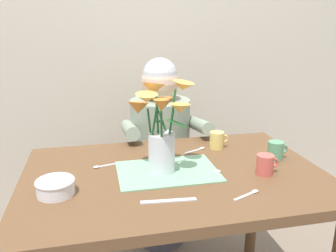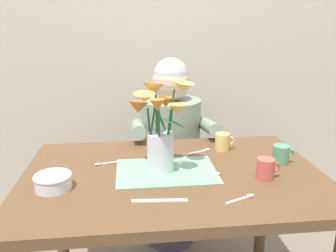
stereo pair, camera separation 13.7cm
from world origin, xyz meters
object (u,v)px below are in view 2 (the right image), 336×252
at_px(flower_vase, 159,127).
at_px(seated_person, 171,156).
at_px(dinner_knife, 160,201).
at_px(ceramic_mug, 281,154).
at_px(ceramic_bowl, 53,181).
at_px(coffee_cup, 223,142).
at_px(tea_cup, 266,169).

bearing_deg(flower_vase, seated_person, 78.89).
height_order(dinner_knife, ceramic_mug, ceramic_mug).
bearing_deg(ceramic_bowl, ceramic_mug, 8.13).
bearing_deg(ceramic_mug, dinner_knife, -153.81).
bearing_deg(ceramic_bowl, coffee_cup, 23.96).
distance_m(seated_person, tea_cup, 0.80).
height_order(seated_person, coffee_cup, seated_person).
relative_size(seated_person, ceramic_mug, 12.20).
bearing_deg(seated_person, coffee_cup, -63.41).
relative_size(flower_vase, tea_cup, 3.94).
relative_size(dinner_knife, ceramic_mug, 2.04).
xyz_separation_m(ceramic_mug, tea_cup, (-0.12, -0.13, 0.00)).
bearing_deg(seated_person, ceramic_mug, -55.37).
distance_m(dinner_knife, coffee_cup, 0.57).
relative_size(seated_person, flower_vase, 3.10).
distance_m(ceramic_mug, coffee_cup, 0.28).
xyz_separation_m(flower_vase, dinner_knife, (-0.02, -0.24, -0.19)).
bearing_deg(seated_person, dinner_knife, -99.67).
bearing_deg(flower_vase, tea_cup, -15.08).
height_order(dinner_knife, tea_cup, tea_cup).
height_order(seated_person, dinner_knife, seated_person).
height_order(ceramic_bowl, ceramic_mug, ceramic_mug).
distance_m(seated_person, flower_vase, 0.72).
distance_m(ceramic_bowl, tea_cup, 0.80).
relative_size(dinner_knife, tea_cup, 2.04).
distance_m(seated_person, coffee_cup, 0.49).
height_order(ceramic_mug, coffee_cup, same).
distance_m(seated_person, ceramic_bowl, 0.90).
bearing_deg(seated_person, tea_cup, -68.63).
distance_m(ceramic_mug, tea_cup, 0.18).
relative_size(flower_vase, ceramic_mug, 3.94).
height_order(seated_person, tea_cup, seated_person).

